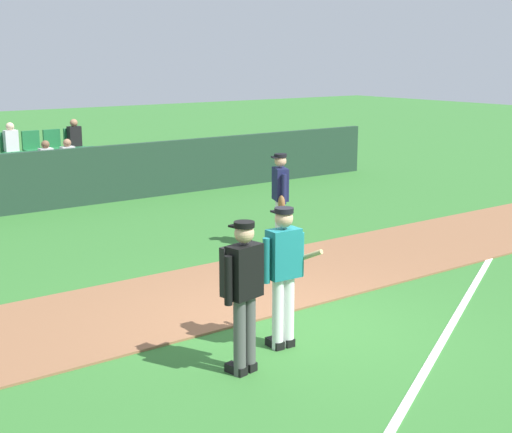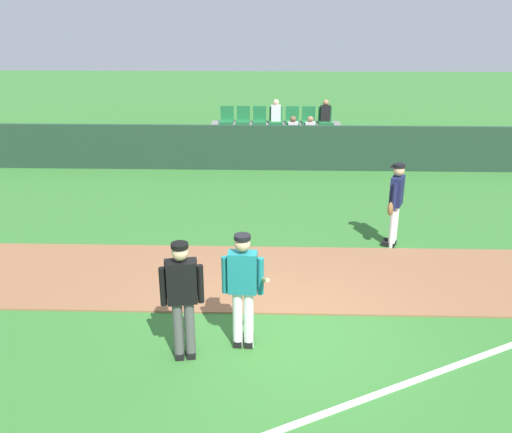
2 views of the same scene
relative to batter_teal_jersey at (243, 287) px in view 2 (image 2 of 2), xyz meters
name	(u,v)px [view 2 (image 2 of 2)]	position (x,y,z in m)	size (l,w,h in m)	color
ground_plane	(277,331)	(0.49, 0.40, -0.97)	(80.00, 80.00, 0.00)	#33702D
infield_dirt_path	(277,276)	(0.49, 2.22, -0.95)	(28.00, 2.66, 0.03)	brown
foul_line_chalk	(487,354)	(3.49, -0.10, -0.96)	(12.00, 0.10, 0.01)	white
dugout_fence	(276,148)	(0.49, 9.58, -0.28)	(20.00, 0.16, 1.38)	#1E3828
stadium_bleachers	(276,143)	(0.51, 11.03, -0.47)	(4.45, 2.10, 1.90)	slate
batter_teal_jersey	(243,287)	(0.00, 0.00, 0.00)	(0.68, 0.79, 1.76)	white
umpire_home_plate	(182,294)	(-0.81, -0.30, 0.03)	(0.58, 0.36, 1.76)	#4C4C4C
runner_navy_jersey	(395,202)	(2.90, 3.75, -0.01)	(0.42, 0.62, 1.76)	white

